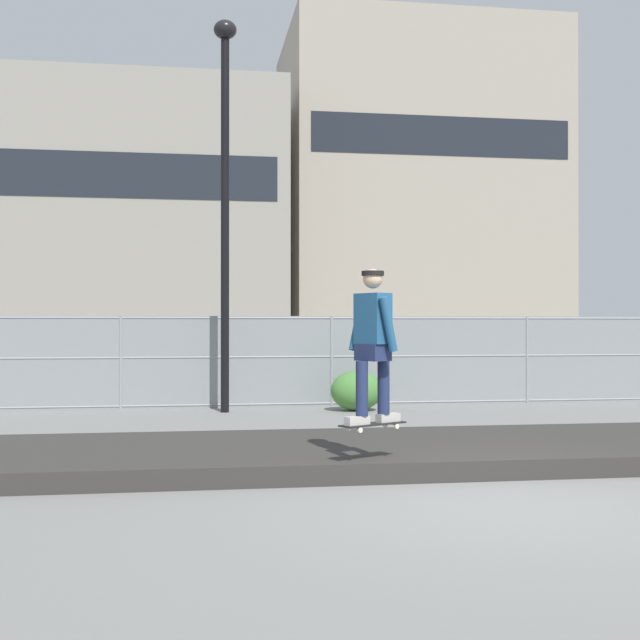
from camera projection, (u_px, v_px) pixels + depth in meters
The scene contains 12 objects.
ground_plane at pixel (503, 506), 7.57m from camera, with size 120.00×120.00×0.00m, color slate.
gravel_berm at pixel (423, 451), 10.19m from camera, with size 15.79×2.99×0.22m, color #33302D.
skateboard at pixel (373, 424), 8.79m from camera, with size 0.80×0.57×0.07m.
skater at pixel (373, 337), 8.80m from camera, with size 0.68×0.62×1.65m.
chain_fence at pixel (332, 361), 16.96m from camera, with size 25.44×0.06×1.85m.
street_lamp at pixel (225, 171), 15.79m from camera, with size 0.44×0.44×7.51m.
parked_car_near at pixel (63, 362), 18.62m from camera, with size 4.47×2.08×1.66m.
parked_car_mid at pixel (300, 360), 19.53m from camera, with size 4.52×2.19×1.66m.
parked_car_far at pixel (552, 358), 20.60m from camera, with size 4.44×2.03×1.66m.
library_building at pixel (130, 226), 52.26m from camera, with size 18.85×14.55×15.93m.
office_block at pixel (413, 195), 59.20m from camera, with size 18.29×14.17×22.03m.
shrub_left at pixel (357, 391), 16.03m from camera, with size 1.01×0.83×0.78m.
Camera 1 is at (-2.81, -7.24, 1.67)m, focal length 46.37 mm.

